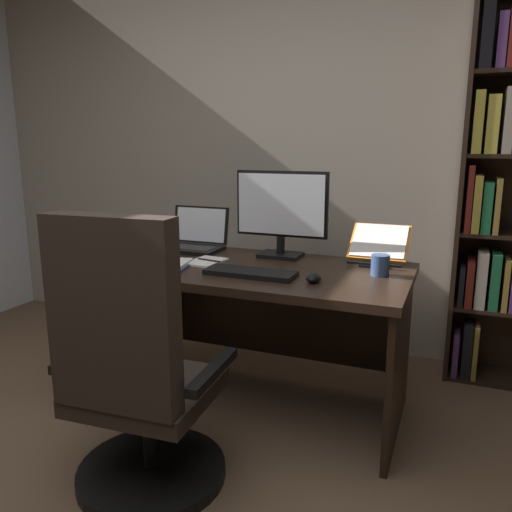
% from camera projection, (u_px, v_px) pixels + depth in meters
% --- Properties ---
extents(wall_back, '(5.40, 0.12, 2.80)m').
position_uv_depth(wall_back, '(304.00, 133.00, 3.31)').
color(wall_back, '#A89E8E').
rests_on(wall_back, ground).
extents(desk, '(1.59, 0.78, 0.74)m').
position_uv_depth(desk, '(252.00, 301.00, 2.63)').
color(desk, black).
rests_on(desk, ground).
extents(office_chair, '(0.63, 0.60, 1.11)m').
position_uv_depth(office_chair, '(134.00, 381.00, 1.90)').
color(office_chair, black).
rests_on(office_chair, ground).
extents(monitor, '(0.50, 0.16, 0.45)m').
position_uv_depth(monitor, '(281.00, 214.00, 2.68)').
color(monitor, black).
rests_on(monitor, desk).
extents(laptop, '(0.35, 0.27, 0.23)m').
position_uv_depth(laptop, '(194.00, 240.00, 2.91)').
color(laptop, black).
rests_on(laptop, desk).
extents(keyboard, '(0.42, 0.15, 0.02)m').
position_uv_depth(keyboard, '(250.00, 273.00, 2.34)').
color(keyboard, black).
rests_on(keyboard, desk).
extents(computer_mouse, '(0.06, 0.10, 0.04)m').
position_uv_depth(computer_mouse, '(314.00, 277.00, 2.23)').
color(computer_mouse, black).
rests_on(computer_mouse, desk).
extents(reading_stand_with_book, '(0.29, 0.28, 0.18)m').
position_uv_depth(reading_stand_with_book, '(379.00, 245.00, 2.58)').
color(reading_stand_with_book, black).
rests_on(reading_stand_with_book, desk).
extents(open_binder, '(0.52, 0.37, 0.02)m').
position_uv_depth(open_binder, '(140.00, 265.00, 2.50)').
color(open_binder, navy).
rests_on(open_binder, desk).
extents(notepad, '(0.17, 0.22, 0.01)m').
position_uv_depth(notepad, '(206.00, 262.00, 2.59)').
color(notepad, white).
rests_on(notepad, desk).
extents(pen, '(0.14, 0.03, 0.01)m').
position_uv_depth(pen, '(209.00, 260.00, 2.58)').
color(pen, black).
rests_on(pen, notepad).
extents(coffee_mug, '(0.08, 0.08, 0.10)m').
position_uv_depth(coffee_mug, '(380.00, 265.00, 2.33)').
color(coffee_mug, '#334C7A').
rests_on(coffee_mug, desk).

